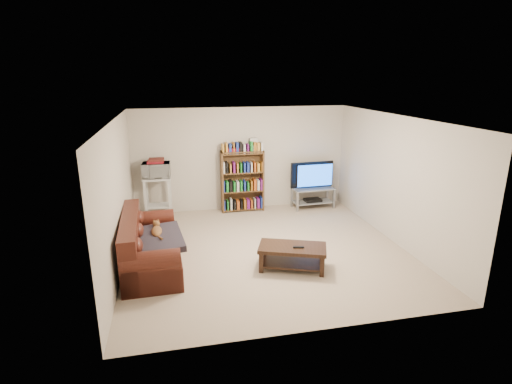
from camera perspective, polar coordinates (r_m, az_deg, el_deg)
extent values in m
plane|color=#CBB397|center=(7.45, 1.41, -8.21)|extent=(5.00, 5.00, 0.00)
plane|color=white|center=(6.81, 1.56, 10.48)|extent=(5.00, 5.00, 0.00)
plane|color=silver|center=(9.41, -2.10, 4.74)|extent=(5.00, 0.00, 5.00)
plane|color=silver|center=(4.78, 8.59, -7.25)|extent=(5.00, 0.00, 5.00)
plane|color=silver|center=(6.91, -19.12, -0.51)|extent=(0.00, 5.00, 5.00)
plane|color=silver|center=(7.98, 19.22, 1.69)|extent=(0.00, 5.00, 5.00)
cube|color=#471B12|center=(7.01, -14.60, -8.63)|extent=(0.97, 2.10, 0.39)
cube|color=#471B12|center=(6.93, -17.38, -6.88)|extent=(0.34, 2.07, 0.86)
cube|color=#471B12|center=(6.16, -14.61, -11.65)|extent=(0.86, 0.27, 0.51)
cube|color=#471B12|center=(7.83, -14.67, -5.46)|extent=(0.86, 0.27, 0.51)
cube|color=#2C2630|center=(6.75, -13.95, -6.55)|extent=(0.92, 1.12, 0.18)
cube|color=black|center=(6.65, 5.23, -7.95)|extent=(1.22, 0.90, 0.06)
cube|color=black|center=(6.76, 5.17, -10.03)|extent=(1.10, 0.81, 0.03)
cube|color=black|center=(6.58, 0.75, -10.07)|extent=(0.09, 0.09, 0.34)
cube|color=black|center=(6.53, 9.42, -10.49)|extent=(0.09, 0.09, 0.34)
cube|color=black|center=(6.96, 1.23, -8.51)|extent=(0.09, 0.09, 0.34)
cube|color=black|center=(6.92, 9.38, -8.90)|extent=(0.09, 0.09, 0.34)
cube|color=black|center=(6.58, 6.09, -7.84)|extent=(0.19, 0.09, 0.02)
cube|color=#999EA3|center=(9.67, 8.15, 0.51)|extent=(1.01, 0.50, 0.03)
cube|color=#999EA3|center=(9.76, 8.07, -1.36)|extent=(0.96, 0.47, 0.02)
cube|color=gray|center=(9.39, 5.93, -1.37)|extent=(0.05, 0.05, 0.50)
cube|color=gray|center=(9.76, 11.06, -0.91)|extent=(0.05, 0.05, 0.50)
cube|color=gray|center=(9.74, 5.13, -0.70)|extent=(0.05, 0.05, 0.50)
cube|color=gray|center=(10.09, 10.11, -0.29)|extent=(0.05, 0.05, 0.50)
imported|color=black|center=(9.59, 8.23, 2.37)|extent=(1.07, 0.20, 0.62)
cube|color=black|center=(9.75, 8.08, -1.14)|extent=(0.41, 0.30, 0.06)
cube|color=#54381D|center=(9.26, -4.87, 1.42)|extent=(0.04, 0.31, 1.43)
cube|color=#54381D|center=(9.42, 0.89, 1.74)|extent=(0.04, 0.31, 1.43)
cube|color=#54381D|center=(9.17, -2.01, 5.82)|extent=(0.99, 0.31, 0.03)
cube|color=maroon|center=(9.13, -3.38, 6.07)|extent=(0.29, 0.22, 0.08)
cube|color=silver|center=(8.99, -13.98, 1.93)|extent=(0.62, 0.46, 0.04)
cube|color=silver|center=(9.16, -13.71, -1.89)|extent=(0.55, 0.42, 0.03)
cube|color=silver|center=(8.97, -15.49, -1.37)|extent=(0.05, 0.05, 0.91)
cube|color=silver|center=(8.93, -12.22, -1.23)|extent=(0.05, 0.05, 0.91)
cube|color=silver|center=(9.31, -15.28, -0.71)|extent=(0.05, 0.05, 0.91)
cube|color=silver|center=(9.26, -12.12, -0.57)|extent=(0.05, 0.05, 0.91)
imported|color=silver|center=(8.94, -14.06, 3.06)|extent=(0.61, 0.43, 0.32)
cube|color=maroon|center=(8.90, -14.15, 4.23)|extent=(0.36, 0.32, 0.05)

